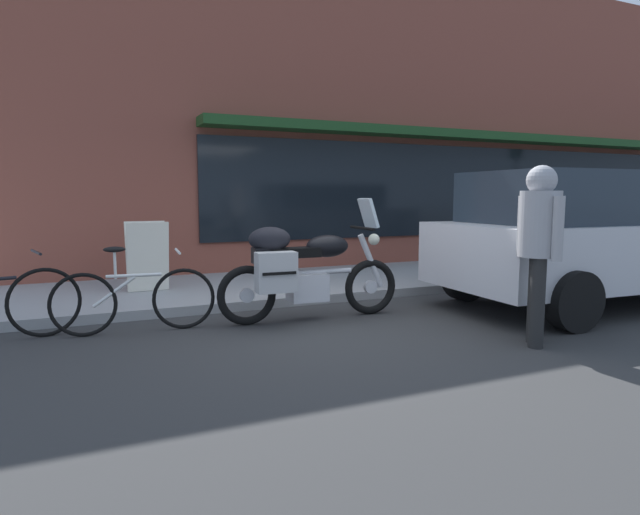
# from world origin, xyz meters

# --- Properties ---
(ground_plane) EXTENTS (80.00, 80.00, 0.00)m
(ground_plane) POSITION_xyz_m (0.00, 0.00, 0.00)
(ground_plane) COLOR #313131
(storefront_building) EXTENTS (22.09, 0.90, 5.96)m
(storefront_building) POSITION_xyz_m (7.05, 3.90, 2.92)
(storefront_building) COLOR brown
(storefront_building) RESTS_ON ground_plane
(touring_motorcycle) EXTENTS (2.22, 0.62, 1.41)m
(touring_motorcycle) POSITION_xyz_m (-0.22, 0.31, 0.61)
(touring_motorcycle) COLOR black
(touring_motorcycle) RESTS_ON ground_plane
(parked_bicycle) EXTENTS (1.67, 0.48, 0.92)m
(parked_bicycle) POSITION_xyz_m (-2.04, 0.53, 0.37)
(parked_bicycle) COLOR black
(parked_bicycle) RESTS_ON ground_plane
(parked_minivan) EXTENTS (4.55, 2.22, 1.74)m
(parked_minivan) POSITION_xyz_m (3.66, -0.47, 0.92)
(parked_minivan) COLOR silver
(parked_minivan) RESTS_ON ground_plane
(pedestrian_walking) EXTENTS (0.40, 0.56, 1.73)m
(pedestrian_walking) POSITION_xyz_m (1.46, -1.55, 1.09)
(pedestrian_walking) COLOR black
(pedestrian_walking) RESTS_ON ground_plane
(sandwich_board_sign) EXTENTS (0.55, 0.42, 0.96)m
(sandwich_board_sign) POSITION_xyz_m (-1.68, 2.41, 0.61)
(sandwich_board_sign) COLOR silver
(sandwich_board_sign) RESTS_ON sidewalk_curb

